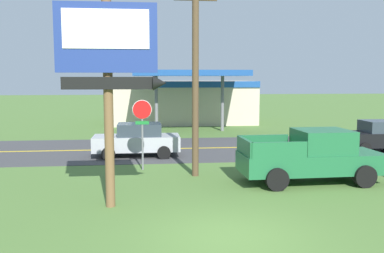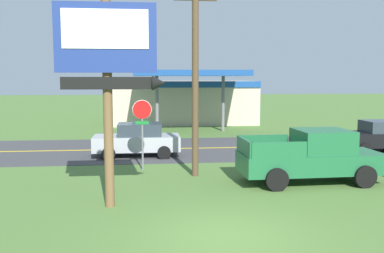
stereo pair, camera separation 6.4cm
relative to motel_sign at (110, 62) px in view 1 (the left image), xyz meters
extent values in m
plane|color=#4C7033|center=(2.97, -2.71, -4.31)|extent=(180.00, 180.00, 0.00)
cube|color=#3D3D3F|center=(2.97, 10.29, -4.30)|extent=(140.00, 8.00, 0.02)
cube|color=gold|center=(2.97, 10.29, -4.29)|extent=(126.00, 0.20, 0.01)
cylinder|color=brown|center=(-0.07, 0.13, -1.17)|extent=(0.28, 0.28, 6.28)
cube|color=navy|center=(-0.07, -0.05, 0.68)|extent=(2.89, 0.16, 1.98)
cube|color=white|center=(-0.07, -0.14, 0.92)|extent=(2.43, 0.03, 1.11)
cube|color=black|center=(-0.07, -0.05, -0.61)|extent=(2.60, 0.12, 0.36)
cone|color=black|center=(1.43, -0.05, -0.61)|extent=(0.40, 0.44, 0.44)
cylinder|color=slate|center=(0.87, 5.17, -3.21)|extent=(0.08, 0.08, 2.20)
cylinder|color=red|center=(0.87, 5.14, -1.76)|extent=(0.76, 0.03, 0.76)
cylinder|color=white|center=(0.87, 5.16, -1.76)|extent=(0.80, 0.01, 0.80)
cube|color=#19722D|center=(0.87, 5.14, -2.31)|extent=(0.56, 0.03, 0.14)
cylinder|color=brown|center=(2.95, 3.85, -0.25)|extent=(0.26, 0.26, 8.13)
cube|color=beige|center=(4.20, 23.89, -2.51)|extent=(12.00, 6.00, 3.60)
cube|color=#19478C|center=(4.20, 20.84, -0.96)|extent=(12.00, 0.12, 0.50)
cube|color=#19478C|center=(4.20, 17.89, -0.11)|extent=(8.00, 5.00, 0.40)
cylinder|color=slate|center=(1.80, 17.89, -2.21)|extent=(0.24, 0.24, 4.20)
cylinder|color=slate|center=(6.60, 17.89, -2.21)|extent=(0.24, 0.24, 4.20)
cube|color=#1E6038|center=(7.05, 2.34, -3.55)|extent=(5.25, 2.09, 0.72)
cube|color=#1E6038|center=(7.50, 2.35, -2.77)|extent=(1.94, 1.85, 0.84)
cube|color=#28333D|center=(8.39, 2.37, -2.77)|extent=(0.14, 1.66, 0.71)
cube|color=#1E6038|center=(5.50, 3.22, -2.91)|extent=(1.95, 0.17, 0.56)
cube|color=#1E6038|center=(5.55, 1.38, -2.91)|extent=(1.95, 0.17, 0.56)
cube|color=#1E6038|center=(4.55, 2.27, -2.91)|extent=(0.17, 1.88, 0.56)
cylinder|color=black|center=(8.64, 3.36, -3.91)|extent=(0.81, 0.30, 0.80)
cylinder|color=black|center=(8.69, 1.40, -3.91)|extent=(0.81, 0.30, 0.80)
cylinder|color=black|center=(5.41, 3.28, -3.91)|extent=(0.81, 0.30, 0.80)
cylinder|color=black|center=(5.46, 1.32, -3.91)|extent=(0.81, 0.30, 0.80)
cube|color=black|center=(13.25, 8.29, -3.63)|extent=(4.20, 1.76, 0.72)
cube|color=#2D3842|center=(13.40, 8.29, -2.97)|extent=(2.10, 1.56, 0.60)
cylinder|color=black|center=(11.95, 7.41, -3.99)|extent=(0.64, 0.24, 0.64)
cylinder|color=black|center=(11.95, 9.17, -3.99)|extent=(0.64, 0.24, 0.64)
cube|color=#A8AAAF|center=(0.56, 8.29, -3.63)|extent=(4.20, 1.76, 0.72)
cube|color=#2D3842|center=(0.71, 8.29, -2.97)|extent=(2.10, 1.56, 0.60)
cylinder|color=black|center=(-0.74, 7.41, -3.99)|extent=(0.64, 0.24, 0.64)
cylinder|color=black|center=(-0.74, 9.17, -3.99)|extent=(0.64, 0.24, 0.64)
cylinder|color=black|center=(1.86, 7.41, -3.99)|extent=(0.64, 0.24, 0.64)
cylinder|color=black|center=(1.86, 9.17, -3.99)|extent=(0.64, 0.24, 0.64)
camera|label=1|loc=(1.01, -12.46, -0.46)|focal=39.58mm
camera|label=2|loc=(1.07, -12.47, -0.46)|focal=39.58mm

